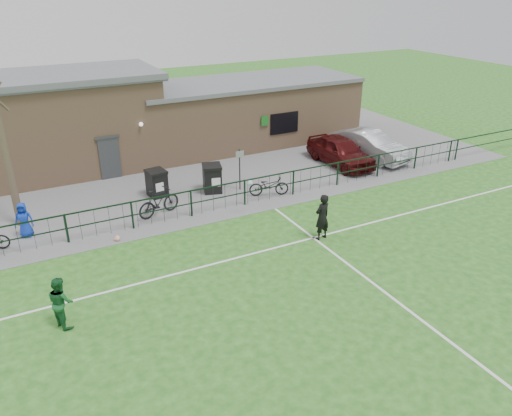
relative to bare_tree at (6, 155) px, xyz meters
name	(u,v)px	position (x,y,z in m)	size (l,w,h in m)	color
ground	(331,307)	(8.00, -10.50, -3.00)	(90.00, 90.00, 0.00)	#245D1B
paving_strip	(181,170)	(8.00, 3.00, -2.99)	(34.00, 13.00, 0.02)	slate
pitch_line_touch	(226,211)	(8.00, -2.70, -3.00)	(28.00, 0.10, 0.01)	white
pitch_line_mid	(268,250)	(8.00, -6.50, -3.00)	(28.00, 0.10, 0.01)	white
pitch_line_perp	(382,290)	(10.00, -10.50, -3.00)	(0.10, 16.00, 0.01)	white
perimeter_fence	(224,197)	(8.00, -2.50, -2.40)	(28.00, 0.10, 1.20)	black
bare_tree	(6,155)	(0.00, 0.00, 0.00)	(0.30, 0.30, 6.00)	#493A2C
wheelie_bin_left	(157,184)	(5.87, 0.28, -2.40)	(0.76, 0.87, 1.16)	black
wheelie_bin_right	(212,179)	(8.33, -0.41, -2.37)	(0.81, 0.92, 1.22)	black
sign_post	(240,169)	(9.58, -0.80, -1.98)	(0.06, 0.06, 2.00)	black
car_maroon	(340,151)	(15.89, -0.13, -2.22)	(1.79, 4.45, 1.52)	#3F0B0B
car_silver	(369,145)	(17.88, -0.09, -2.21)	(1.62, 4.65, 1.53)	#A9ACB1
bicycle_d	(159,202)	(5.32, -1.77, -2.38)	(0.57, 2.00, 1.20)	black
bicycle_e	(269,186)	(10.45, -2.07, -2.50)	(0.64, 1.83, 0.96)	black
spectator_child	(24,220)	(0.13, -1.25, -2.27)	(0.69, 0.45, 1.42)	#1334B5
goalkeeper_kick	(321,216)	(10.21, -6.61, -2.07)	(1.98, 3.50, 1.84)	black
outfield_player	(61,302)	(0.61, -7.61, -2.21)	(0.77, 0.60, 1.59)	#19582A
ball_ground	(117,238)	(3.17, -3.23, -2.89)	(0.23, 0.23, 0.23)	white
clubhouse	(145,118)	(7.12, 6.00, -0.78)	(24.25, 5.40, 4.96)	tan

